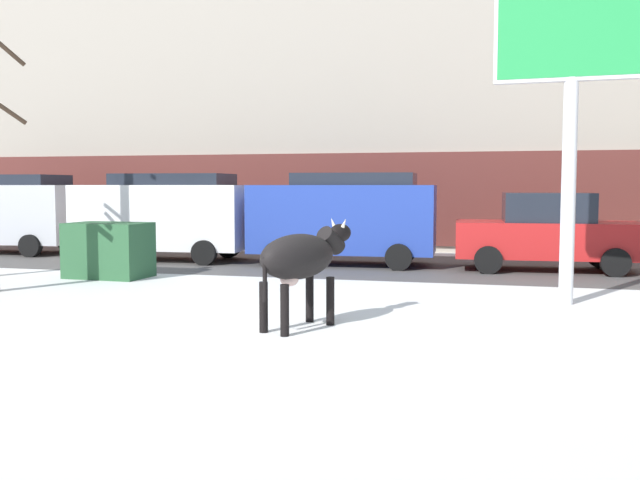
{
  "coord_description": "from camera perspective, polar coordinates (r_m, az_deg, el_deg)",
  "views": [
    {
      "loc": [
        3.18,
        -8.51,
        2.02
      ],
      "look_at": [
        0.2,
        2.93,
        1.1
      ],
      "focal_mm": 39.68,
      "sensor_mm": 36.0,
      "label": 1
    }
  ],
  "objects": [
    {
      "name": "building_facade",
      "position": [
        24.96,
        7.3,
        14.72
      ],
      "size": [
        44.0,
        6.1,
        13.0
      ],
      "color": "#A39989",
      "rests_on": "ground"
    },
    {
      "name": "ground_plane",
      "position": [
        9.3,
        -5.79,
        -8.11
      ],
      "size": [
        120.0,
        120.0,
        0.0
      ],
      "primitive_type": "plane",
      "color": "white"
    },
    {
      "name": "cow_black",
      "position": [
        9.94,
        -1.54,
        -1.48
      ],
      "size": [
        1.17,
        1.89,
        1.54
      ],
      "color": "black",
      "rests_on": "ground"
    },
    {
      "name": "car_white_van",
      "position": [
        19.4,
        -12.43,
        2.05
      ],
      "size": [
        4.7,
        2.32,
        2.32
      ],
      "color": "white",
      "rests_on": "ground"
    },
    {
      "name": "pedestrian_near_billboard",
      "position": [
        23.26,
        -13.95,
        1.51
      ],
      "size": [
        0.36,
        0.24,
        1.73
      ],
      "color": "#282833",
      "rests_on": "ground"
    },
    {
      "name": "billboard",
      "position": [
        12.8,
        19.69,
        14.52
      ],
      "size": [
        2.53,
        0.35,
        5.56
      ],
      "color": "silver",
      "rests_on": "ground"
    },
    {
      "name": "car_red_sedan",
      "position": [
        17.47,
        17.82,
        0.58
      ],
      "size": [
        4.29,
        2.17,
        1.84
      ],
      "color": "red",
      "rests_on": "ground"
    },
    {
      "name": "dumpster",
      "position": [
        16.14,
        -16.67,
        -0.78
      ],
      "size": [
        1.75,
        1.17,
        1.2
      ],
      "primitive_type": "cube",
      "rotation": [
        0.0,
        0.0,
        -0.04
      ],
      "color": "#285633",
      "rests_on": "ground"
    },
    {
      "name": "road_strip",
      "position": [
        17.81,
        4.24,
        -2.06
      ],
      "size": [
        60.0,
        5.6,
        0.01
      ],
      "primitive_type": "cube",
      "color": "#514F4C",
      "rests_on": "ground"
    },
    {
      "name": "car_silver_van",
      "position": [
        22.98,
        -24.12,
        2.12
      ],
      "size": [
        4.7,
        2.32,
        2.32
      ],
      "color": "#B7BABF",
      "rests_on": "ground"
    },
    {
      "name": "car_blue_van",
      "position": [
        17.86,
        1.96,
        1.95
      ],
      "size": [
        4.7,
        2.32,
        2.32
      ],
      "color": "#233D9E",
      "rests_on": "ground"
    }
  ]
}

